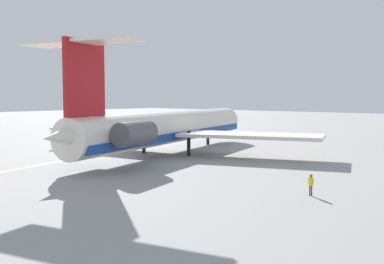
{
  "coord_description": "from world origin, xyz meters",
  "views": [
    {
      "loc": [
        44.59,
        56.09,
        7.96
      ],
      "look_at": [
        0.26,
        16.92,
        3.23
      ],
      "focal_mm": 41.55,
      "sensor_mm": 36.0,
      "label": 1
    }
  ],
  "objects_px": {
    "ground_crew_near_tail": "(311,182)",
    "safety_cone_wingtip": "(138,133)",
    "ground_crew_near_nose": "(126,129)",
    "safety_cone_nose": "(125,133)",
    "main_jetliner": "(166,127)"
  },
  "relations": [
    {
      "from": "ground_crew_near_tail",
      "to": "safety_cone_wingtip",
      "type": "distance_m",
      "value": 62.1
    },
    {
      "from": "ground_crew_near_nose",
      "to": "safety_cone_wingtip",
      "type": "relative_size",
      "value": 3.28
    },
    {
      "from": "safety_cone_wingtip",
      "to": "ground_crew_near_tail",
      "type": "bearing_deg",
      "value": 61.15
    },
    {
      "from": "safety_cone_nose",
      "to": "main_jetliner",
      "type": "bearing_deg",
      "value": 59.58
    },
    {
      "from": "safety_cone_nose",
      "to": "safety_cone_wingtip",
      "type": "height_order",
      "value": "same"
    },
    {
      "from": "safety_cone_wingtip",
      "to": "main_jetliner",
      "type": "bearing_deg",
      "value": 54.72
    },
    {
      "from": "ground_crew_near_tail",
      "to": "safety_cone_wingtip",
      "type": "xyz_separation_m",
      "value": [
        -29.96,
        -54.39,
        -0.83
      ]
    },
    {
      "from": "safety_cone_nose",
      "to": "safety_cone_wingtip",
      "type": "bearing_deg",
      "value": 155.36
    },
    {
      "from": "main_jetliner",
      "to": "safety_cone_nose",
      "type": "distance_m",
      "value": 33.7
    },
    {
      "from": "ground_crew_near_nose",
      "to": "safety_cone_wingtip",
      "type": "height_order",
      "value": "ground_crew_near_nose"
    },
    {
      "from": "safety_cone_wingtip",
      "to": "safety_cone_nose",
      "type": "bearing_deg",
      "value": -24.64
    },
    {
      "from": "ground_crew_near_tail",
      "to": "safety_cone_nose",
      "type": "xyz_separation_m",
      "value": [
        -27.34,
        -55.6,
        -0.83
      ]
    },
    {
      "from": "ground_crew_near_nose",
      "to": "safety_cone_nose",
      "type": "xyz_separation_m",
      "value": [
        1.54,
        1.38,
        -0.87
      ]
    },
    {
      "from": "ground_crew_near_nose",
      "to": "safety_cone_nose",
      "type": "bearing_deg",
      "value": -71.34
    },
    {
      "from": "main_jetliner",
      "to": "safety_cone_nose",
      "type": "height_order",
      "value": "main_jetliner"
    }
  ]
}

